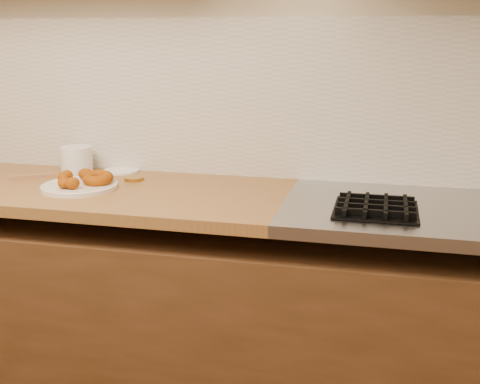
% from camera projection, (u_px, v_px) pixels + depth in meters
% --- Properties ---
extents(wall_back, '(4.00, 0.02, 2.70)m').
position_uv_depth(wall_back, '(174.00, 58.00, 2.33)').
color(wall_back, '#C5B794').
rests_on(wall_back, ground).
extents(base_cabinet, '(3.60, 0.60, 0.77)m').
position_uv_depth(base_cabinet, '(153.00, 320.00, 2.28)').
color(base_cabinet, '#56341D').
rests_on(base_cabinet, floor).
extents(backsplash, '(3.60, 0.02, 0.60)m').
position_uv_depth(backsplash, '(174.00, 97.00, 2.35)').
color(backsplash, beige).
rests_on(backsplash, wall_back).
extents(donut_plate, '(0.27, 0.27, 0.02)m').
position_uv_depth(donut_plate, '(79.00, 187.00, 2.16)').
color(donut_plate, beige).
rests_on(donut_plate, butcher_block).
extents(ring_donut, '(0.12, 0.12, 0.05)m').
position_uv_depth(ring_donut, '(98.00, 178.00, 2.17)').
color(ring_donut, '#883C07').
rests_on(ring_donut, donut_plate).
extents(fried_dough_chunks, '(0.14, 0.21, 0.04)m').
position_uv_depth(fried_dough_chunks, '(72.00, 178.00, 2.16)').
color(fried_dough_chunks, '#883C07').
rests_on(fried_dough_chunks, donut_plate).
extents(plastic_tub, '(0.13, 0.13, 0.10)m').
position_uv_depth(plastic_tub, '(76.00, 160.00, 2.41)').
color(plastic_tub, silver).
rests_on(plastic_tub, butcher_block).
extents(tub_lid, '(0.18, 0.18, 0.01)m').
position_uv_depth(tub_lid, '(122.00, 171.00, 2.43)').
color(tub_lid, white).
rests_on(tub_lid, butcher_block).
extents(brass_jar_lid, '(0.10, 0.10, 0.01)m').
position_uv_depth(brass_jar_lid, '(134.00, 179.00, 2.29)').
color(brass_jar_lid, '#B08330').
rests_on(brass_jar_lid, butcher_block).
extents(wooden_utensil, '(0.16, 0.11, 0.01)m').
position_uv_depth(wooden_utensil, '(32.00, 176.00, 2.32)').
color(wooden_utensil, '#8E6441').
rests_on(wooden_utensil, butcher_block).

